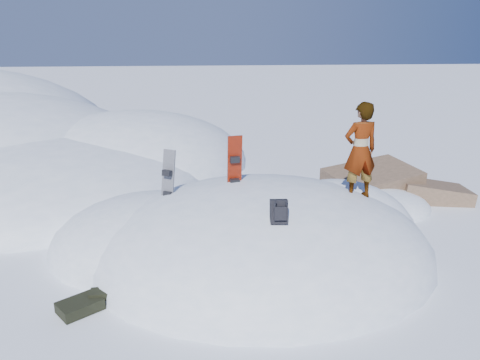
{
  "coord_description": "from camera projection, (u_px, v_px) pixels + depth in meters",
  "views": [
    {
      "loc": [
        -1.3,
        -8.66,
        4.36
      ],
      "look_at": [
        -0.42,
        0.3,
        1.54
      ],
      "focal_mm": 35.0,
      "sensor_mm": 36.0,
      "label": 1
    }
  ],
  "objects": [
    {
      "name": "ground",
      "position": [
        261.0,
        255.0,
        9.65
      ],
      "size": [
        120.0,
        120.0,
        0.0
      ],
      "primitive_type": "plane",
      "color": "silver",
      "rests_on": "ground"
    },
    {
      "name": "snow_mound",
      "position": [
        252.0,
        250.0,
        9.86
      ],
      "size": [
        8.0,
        6.0,
        3.0
      ],
      "color": "white",
      "rests_on": "ground"
    },
    {
      "name": "rock_outcrop",
      "position": [
        380.0,
        199.0,
        12.85
      ],
      "size": [
        4.68,
        4.41,
        1.68
      ],
      "color": "brown",
      "rests_on": "ground"
    },
    {
      "name": "snowboard_red",
      "position": [
        235.0,
        173.0,
        9.54
      ],
      "size": [
        0.32,
        0.24,
        1.6
      ],
      "rotation": [
        0.0,
        0.0,
        0.21
      ],
      "color": "red",
      "rests_on": "snow_mound"
    },
    {
      "name": "snowboard_dark",
      "position": [
        168.0,
        186.0,
        9.5
      ],
      "size": [
        0.39,
        0.39,
        1.49
      ],
      "rotation": [
        0.0,
        0.0,
        -0.57
      ],
      "color": "black",
      "rests_on": "snow_mound"
    },
    {
      "name": "backpack",
      "position": [
        279.0,
        212.0,
        7.87
      ],
      "size": [
        0.31,
        0.36,
        0.48
      ],
      "rotation": [
        0.0,
        0.0,
        -0.07
      ],
      "color": "black",
      "rests_on": "snow_mound"
    },
    {
      "name": "gear_pile",
      "position": [
        84.0,
        304.0,
        7.69
      ],
      "size": [
        0.9,
        0.77,
        0.24
      ],
      "rotation": [
        0.0,
        0.0,
        0.64
      ],
      "color": "black",
      "rests_on": "ground"
    },
    {
      "name": "person",
      "position": [
        360.0,
        151.0,
        9.33
      ],
      "size": [
        0.78,
        0.58,
        1.96
      ],
      "primitive_type": "imported",
      "rotation": [
        0.0,
        0.0,
        3.31
      ],
      "color": "slate",
      "rests_on": "snow_mound"
    }
  ]
}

